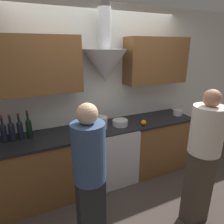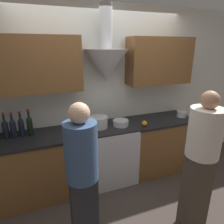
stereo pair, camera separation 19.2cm
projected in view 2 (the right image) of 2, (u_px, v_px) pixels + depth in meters
The scene contains 15 objects.
ground_plane at pixel (117, 190), 2.94m from camera, with size 12.00×12.00×0.00m, color #423833.
wall_back at pixel (97, 84), 2.95m from camera, with size 8.40×0.62×2.60m.
counter_left at pixel (30, 168), 2.69m from camera, with size 1.59×0.62×0.90m.
counter_right at pixel (158, 144), 3.37m from camera, with size 1.05×0.62×0.90m.
stove_range at pixel (110, 153), 3.08m from camera, with size 0.72×0.60×0.90m.
wine_bottle_5 at pixel (5, 128), 2.51m from camera, with size 0.07×0.07×0.34m.
wine_bottle_6 at pixel (13, 128), 2.53m from camera, with size 0.07×0.07×0.34m.
wine_bottle_7 at pixel (21, 126), 2.57m from camera, with size 0.07×0.07×0.34m.
wine_bottle_8 at pixel (30, 125), 2.59m from camera, with size 0.07×0.07×0.36m.
stock_pot at pixel (99, 122), 2.87m from camera, with size 0.27×0.27×0.16m.
mixing_bowl at pixel (121, 123), 2.95m from camera, with size 0.23×0.23×0.08m.
orange_fruit at pixel (145, 123), 2.93m from camera, with size 0.08×0.08×0.08m.
saucepan at pixel (182, 114), 3.31m from camera, with size 0.16×0.16×0.09m.
person_foreground_left at pixel (82, 172), 1.92m from camera, with size 0.31×0.31×1.56m.
person_foreground_right at pixel (201, 158), 2.11m from camera, with size 0.34×0.34×1.62m.
Camera 2 is at (-0.93, -2.24, 2.02)m, focal length 32.00 mm.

